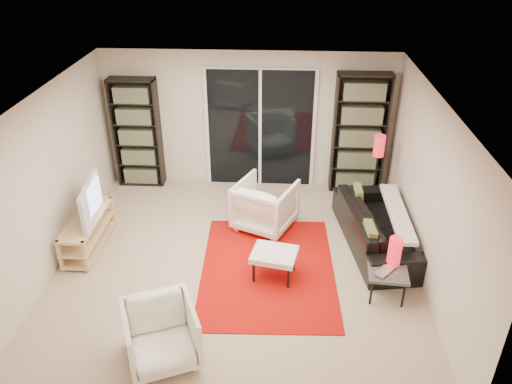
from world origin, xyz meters
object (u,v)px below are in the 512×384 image
bookshelf_left (137,133)px  side_table (388,273)px  bookshelf_right (359,134)px  tv_stand (88,231)px  floor_lamp (378,154)px  sofa (376,227)px  armchair_front (161,335)px  ottoman (274,256)px  armchair_back (265,205)px

bookshelf_left → side_table: (3.92, -2.89, -0.62)m
bookshelf_right → tv_stand: (-4.12, -2.03, -0.79)m
tv_stand → floor_lamp: size_ratio=1.00×
sofa → side_table: (-0.04, -1.15, 0.05)m
side_table → bookshelf_left: bearing=143.6°
armchair_front → floor_lamp: 4.50m
ottoman → bookshelf_left: bearing=133.8°
side_table → tv_stand: bearing=168.4°
tv_stand → sofa: size_ratio=0.61×
armchair_back → ottoman: size_ratio=1.27×
bookshelf_right → armchair_front: bearing=-122.0°
sofa → side_table: 1.16m
bookshelf_left → ottoman: bearing=-46.2°
tv_stand → armchair_front: size_ratio=1.67×
sofa → ottoman: (-1.49, -0.85, 0.04)m
ottoman → floor_lamp: (1.60, 1.96, 0.63)m
tv_stand → armchair_back: bearing=15.2°
bookshelf_left → floor_lamp: 4.13m
ottoman → side_table: (1.44, -0.30, 0.01)m
armchair_back → ottoman: bearing=122.0°
bookshelf_right → armchair_back: (-1.55, -1.33, -0.66)m
ottoman → sofa: bearing=29.8°
ottoman → floor_lamp: floor_lamp is taller
bookshelf_right → tv_stand: bookshelf_right is taller
armchair_front → side_table: bearing=1.9°
tv_stand → bookshelf_left: bearing=82.5°
bookshelf_right → sofa: size_ratio=1.00×
floor_lamp → bookshelf_left: bearing=171.3°
ottoman → bookshelf_right: bearing=62.0°
side_table → armchair_front: bearing=-155.4°
tv_stand → armchair_front: (1.56, -2.06, 0.09)m
bookshelf_left → side_table: 4.91m
tv_stand → armchair_front: armchair_front is taller
bookshelf_right → floor_lamp: 0.67m
armchair_front → ottoman: (1.19, 1.51, -0.00)m
bookshelf_left → armchair_back: bookshelf_left is taller
sofa → floor_lamp: 1.31m
sofa → armchair_front: (-2.67, -2.36, 0.04)m
sofa → ottoman: size_ratio=3.13×
sofa → bookshelf_right: bearing=-5.0°
bookshelf_left → bookshelf_right: size_ratio=0.93×
bookshelf_right → side_table: bookshelf_right is taller
bookshelf_right → side_table: bearing=-88.6°
bookshelf_left → side_table: bearing=-36.4°
bookshelf_right → floor_lamp: bearing=-69.7°
armchair_front → side_table: (2.63, 1.20, 0.01)m
sofa → armchair_front: 3.56m
armchair_front → bookshelf_left: bearing=84.7°
armchair_back → floor_lamp: bearing=-134.0°
ottoman → floor_lamp: 2.61m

